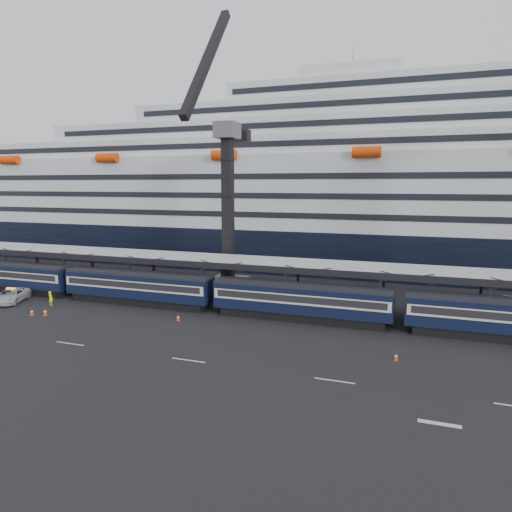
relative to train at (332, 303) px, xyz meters
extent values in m
plane|color=black|center=(4.65, -10.00, -2.20)|extent=(260.00, 260.00, 0.00)
cube|color=beige|center=(-21.35, -14.00, -2.19)|extent=(3.00, 0.15, 0.02)
cube|color=beige|center=(-9.35, -14.00, -2.19)|extent=(3.00, 0.15, 0.02)
cube|color=beige|center=(2.65, -14.00, -2.19)|extent=(3.00, 0.15, 0.02)
cube|color=beige|center=(9.65, -18.00, -2.19)|extent=(2.50, 0.40, 0.02)
cube|color=black|center=(-43.35, 0.00, -1.75)|extent=(17.48, 2.40, 0.90)
cube|color=black|center=(-43.35, 0.00, 0.05)|extent=(19.00, 2.80, 2.70)
cube|color=beige|center=(-43.35, 0.00, 0.35)|extent=(18.62, 2.92, 1.05)
cube|color=black|center=(-43.35, 0.00, 0.40)|extent=(17.86, 2.98, 0.70)
cube|color=black|center=(-43.35, 0.00, 1.55)|extent=(19.00, 2.50, 0.35)
cube|color=black|center=(-23.35, 0.00, -1.75)|extent=(17.48, 2.40, 0.90)
cube|color=black|center=(-23.35, 0.00, 0.05)|extent=(19.00, 2.80, 2.70)
cube|color=beige|center=(-23.35, 0.00, 0.35)|extent=(18.62, 2.92, 1.05)
cube|color=black|center=(-23.35, 0.00, 0.40)|extent=(17.86, 2.98, 0.70)
cube|color=black|center=(-23.35, 0.00, 1.55)|extent=(19.00, 2.50, 0.35)
cube|color=black|center=(-3.35, 0.00, -1.75)|extent=(17.48, 2.40, 0.90)
cube|color=black|center=(-3.35, 0.00, 0.05)|extent=(19.00, 2.80, 2.70)
cube|color=beige|center=(-3.35, 0.00, 0.35)|extent=(18.62, 2.92, 1.05)
cube|color=black|center=(-3.35, 0.00, 0.40)|extent=(17.86, 2.98, 0.70)
cube|color=black|center=(-3.35, 0.00, 1.55)|extent=(19.00, 2.50, 0.35)
cube|color=black|center=(16.65, 0.00, -1.75)|extent=(17.48, 2.40, 0.90)
cube|color=#9EA0A6|center=(4.65, 4.00, 3.20)|extent=(130.00, 6.00, 0.25)
cube|color=black|center=(4.65, 1.00, 2.90)|extent=(130.00, 0.25, 0.70)
cube|color=black|center=(4.65, 7.00, 2.90)|extent=(130.00, 0.25, 0.70)
cube|color=black|center=(-45.35, 1.20, 0.50)|extent=(0.25, 0.25, 5.40)
cube|color=black|center=(-45.35, 6.80, 0.50)|extent=(0.25, 0.25, 5.40)
cube|color=black|center=(-35.35, 1.20, 0.50)|extent=(0.25, 0.25, 5.40)
cube|color=black|center=(-35.35, 6.80, 0.50)|extent=(0.25, 0.25, 5.40)
cube|color=black|center=(-25.35, 1.20, 0.50)|extent=(0.25, 0.25, 5.40)
cube|color=black|center=(-25.35, 6.80, 0.50)|extent=(0.25, 0.25, 5.40)
cube|color=black|center=(-15.35, 1.20, 0.50)|extent=(0.25, 0.25, 5.40)
cube|color=black|center=(-15.35, 6.80, 0.50)|extent=(0.25, 0.25, 5.40)
cube|color=black|center=(-5.35, 1.20, 0.50)|extent=(0.25, 0.25, 5.40)
cube|color=black|center=(-5.35, 6.80, 0.50)|extent=(0.25, 0.25, 5.40)
cube|color=black|center=(4.65, 1.20, 0.50)|extent=(0.25, 0.25, 5.40)
cube|color=black|center=(4.65, 6.80, 0.50)|extent=(0.25, 0.25, 5.40)
cube|color=black|center=(14.65, 1.20, 0.50)|extent=(0.25, 0.25, 5.40)
cube|color=black|center=(14.65, 6.80, 0.50)|extent=(0.25, 0.25, 5.40)
cube|color=black|center=(4.65, 36.00, 1.30)|extent=(200.00, 28.00, 7.00)
cube|color=silver|center=(4.65, 36.00, 10.80)|extent=(190.00, 26.88, 12.00)
cube|color=silver|center=(4.65, 36.00, 18.30)|extent=(160.00, 24.64, 3.00)
cube|color=black|center=(4.65, 23.63, 18.30)|extent=(153.60, 0.12, 0.90)
cube|color=silver|center=(4.65, 36.00, 21.30)|extent=(124.00, 21.84, 3.00)
cube|color=black|center=(4.65, 25.03, 21.30)|extent=(119.04, 0.12, 0.90)
cube|color=silver|center=(4.65, 36.00, 24.30)|extent=(90.00, 19.04, 3.00)
cube|color=black|center=(4.65, 26.43, 24.30)|extent=(86.40, 0.12, 0.90)
cube|color=silver|center=(4.65, 36.00, 27.30)|extent=(56.00, 16.24, 3.00)
cube|color=black|center=(4.65, 27.83, 27.30)|extent=(53.76, 0.12, 0.90)
cube|color=silver|center=(-3.35, 36.00, 29.80)|extent=(16.00, 12.00, 2.50)
cylinder|color=#E43B07|center=(-65.35, 21.96, 16.60)|extent=(4.00, 1.60, 1.60)
cylinder|color=#E43B07|center=(-43.35, 21.96, 16.60)|extent=(4.00, 1.60, 1.60)
cylinder|color=#E43B07|center=(-21.35, 21.96, 16.60)|extent=(4.00, 1.60, 1.60)
cylinder|color=#E43B07|center=(0.65, 21.96, 16.60)|extent=(4.00, 1.60, 1.60)
cube|color=#4F5257|center=(-15.35, 9.00, -1.20)|extent=(4.50, 4.50, 2.00)
cube|color=black|center=(-15.35, 9.00, 8.80)|extent=(1.30, 1.30, 18.00)
cube|color=#4F5257|center=(-15.35, 9.00, 18.80)|extent=(2.60, 3.20, 2.00)
cube|color=black|center=(-15.35, 3.21, 25.69)|extent=(0.90, 12.26, 14.37)
cube|color=black|center=(-15.35, 11.52, 18.80)|extent=(0.90, 5.04, 0.90)
cube|color=black|center=(-15.35, 14.04, 18.60)|extent=(2.20, 1.60, 1.60)
imported|color=#B1B3B9|center=(-38.54, -4.42, -1.38)|extent=(4.83, 6.48, 1.64)
imported|color=#FFF80D|center=(-32.84, -4.06, -1.33)|extent=(0.71, 0.55, 1.74)
cube|color=#E43B07|center=(-30.28, -7.62, -2.18)|extent=(0.42, 0.42, 0.04)
cone|color=#E43B07|center=(-30.28, -7.62, -1.76)|extent=(0.35, 0.35, 0.79)
cylinder|color=white|center=(-30.28, -7.62, -1.76)|extent=(0.30, 0.30, 0.13)
cube|color=#E43B07|center=(-31.73, -8.05, -2.18)|extent=(0.39, 0.39, 0.04)
cone|color=#E43B07|center=(-31.73, -8.05, -1.79)|extent=(0.33, 0.33, 0.74)
cylinder|color=white|center=(-31.73, -8.05, -1.79)|extent=(0.28, 0.28, 0.12)
cube|color=#E43B07|center=(-15.52, -4.53, -2.18)|extent=(0.36, 0.36, 0.04)
cone|color=#E43B07|center=(-15.52, -4.53, -1.82)|extent=(0.30, 0.30, 0.68)
cylinder|color=white|center=(-15.52, -4.53, -1.82)|extent=(0.25, 0.25, 0.11)
cube|color=#E43B07|center=(6.74, -8.42, -2.18)|extent=(0.34, 0.34, 0.04)
cone|color=#E43B07|center=(6.74, -8.42, -1.84)|extent=(0.29, 0.29, 0.65)
cylinder|color=white|center=(6.74, -8.42, -1.84)|extent=(0.24, 0.24, 0.11)
camera|label=1|loc=(7.61, -45.79, 12.11)|focal=32.00mm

